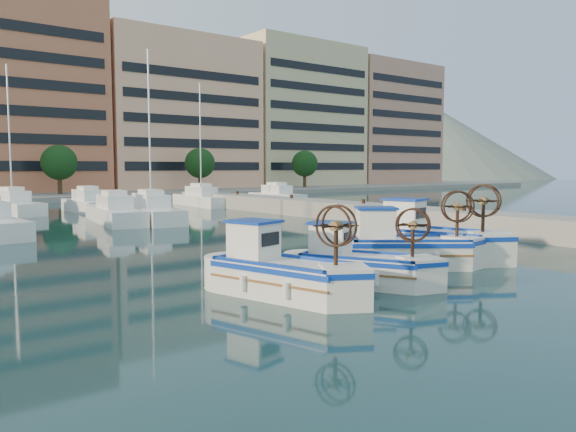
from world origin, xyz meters
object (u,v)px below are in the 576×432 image
object	(u,v)px
fishing_boat_a	(281,271)
fishing_boat_c	(404,246)
fishing_boat_d	(430,238)
fishing_boat_b	(358,263)

from	to	relation	value
fishing_boat_a	fishing_boat_c	xyz separation A→B (m)	(6.33, 0.94, 0.04)
fishing_boat_a	fishing_boat_d	bearing A→B (deg)	-4.58
fishing_boat_b	fishing_boat_d	xyz separation A→B (m)	(5.88, 1.86, 0.16)
fishing_boat_b	fishing_boat_a	bearing A→B (deg)	147.78
fishing_boat_c	fishing_boat_d	size ratio (longest dim) A/B	0.91
fishing_boat_b	fishing_boat_d	bearing A→B (deg)	-10.40
fishing_boat_b	fishing_boat_c	size ratio (longest dim) A/B	0.89
fishing_boat_a	fishing_boat_c	world-z (taller)	fishing_boat_c
fishing_boat_d	fishing_boat_a	bearing A→B (deg)	175.28
fishing_boat_a	fishing_boat_d	distance (m)	8.89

